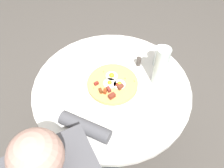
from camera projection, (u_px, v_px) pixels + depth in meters
ground_plane at (112, 144)px, 1.93m from camera, size 6.00×6.00×0.00m
dining_table at (112, 104)px, 1.49m from camera, size 0.88×0.88×0.74m
pizza_plate at (112, 85)px, 1.35m from camera, size 0.31×0.31×0.01m
breakfast_pizza at (112, 83)px, 1.34m from camera, size 0.28×0.28×0.05m
bread_plate at (81, 61)px, 1.47m from camera, size 0.19×0.19×0.01m
napkin at (159, 106)px, 1.27m from camera, size 0.19×0.21×0.00m
fork at (158, 108)px, 1.26m from camera, size 0.08×0.17×0.00m
knife at (161, 103)px, 1.28m from camera, size 0.08×0.17×0.00m
water_glass at (160, 57)px, 1.41m from camera, size 0.07×0.07×0.13m
water_bottle at (161, 67)px, 1.28m from camera, size 0.07×0.07×0.25m
salt_shaker at (40, 102)px, 1.26m from camera, size 0.03×0.03×0.05m
pepper_shaker at (139, 61)px, 1.43m from camera, size 0.03×0.03×0.06m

